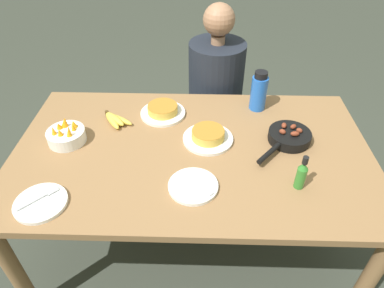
% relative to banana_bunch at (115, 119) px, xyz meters
% --- Properties ---
extents(ground_plane, '(14.00, 14.00, 0.00)m').
position_rel_banana_bunch_xyz_m(ground_plane, '(0.41, -0.20, -0.74)').
color(ground_plane, '#383D33').
extents(dining_table, '(1.70, 1.00, 0.72)m').
position_rel_banana_bunch_xyz_m(dining_table, '(0.41, -0.20, -0.10)').
color(dining_table, olive).
rests_on(dining_table, ground_plane).
extents(banana_bunch, '(0.17, 0.16, 0.04)m').
position_rel_banana_bunch_xyz_m(banana_bunch, '(0.00, 0.00, 0.00)').
color(banana_bunch, gold).
rests_on(banana_bunch, dining_table).
extents(skillet, '(0.29, 0.31, 0.08)m').
position_rel_banana_bunch_xyz_m(skillet, '(0.88, -0.13, 0.01)').
color(skillet, black).
rests_on(skillet, dining_table).
extents(frittata_plate_center, '(0.24, 0.24, 0.06)m').
position_rel_banana_bunch_xyz_m(frittata_plate_center, '(0.24, 0.08, 0.01)').
color(frittata_plate_center, white).
rests_on(frittata_plate_center, dining_table).
extents(frittata_plate_side, '(0.25, 0.25, 0.06)m').
position_rel_banana_bunch_xyz_m(frittata_plate_side, '(0.49, -0.14, 0.01)').
color(frittata_plate_side, white).
rests_on(frittata_plate_side, dining_table).
extents(empty_plate_near_front, '(0.21, 0.21, 0.02)m').
position_rel_banana_bunch_xyz_m(empty_plate_near_front, '(0.42, -0.45, -0.01)').
color(empty_plate_near_front, white).
rests_on(empty_plate_near_front, dining_table).
extents(empty_plate_far_left, '(0.21, 0.21, 0.02)m').
position_rel_banana_bunch_xyz_m(empty_plate_far_left, '(-0.18, -0.56, -0.01)').
color(empty_plate_far_left, white).
rests_on(empty_plate_far_left, dining_table).
extents(fruit_bowl_mango, '(0.18, 0.18, 0.11)m').
position_rel_banana_bunch_xyz_m(fruit_bowl_mango, '(-0.20, -0.16, 0.02)').
color(fruit_bowl_mango, white).
rests_on(fruit_bowl_mango, dining_table).
extents(water_bottle, '(0.09, 0.09, 0.22)m').
position_rel_banana_bunch_xyz_m(water_bottle, '(0.76, 0.16, 0.09)').
color(water_bottle, blue).
rests_on(water_bottle, dining_table).
extents(hot_sauce_bottle, '(0.04, 0.04, 0.16)m').
position_rel_banana_bunch_xyz_m(hot_sauce_bottle, '(0.86, -0.44, 0.05)').
color(hot_sauce_bottle, '#337F2D').
rests_on(hot_sauce_bottle, dining_table).
extents(person_figure, '(0.39, 0.39, 1.17)m').
position_rel_banana_bunch_xyz_m(person_figure, '(0.54, 0.52, -0.26)').
color(person_figure, black).
rests_on(person_figure, ground_plane).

